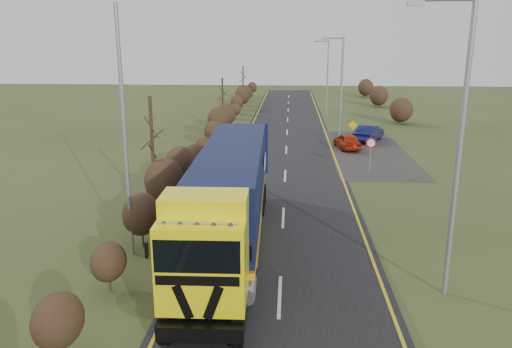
{
  "coord_description": "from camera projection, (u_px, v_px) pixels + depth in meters",
  "views": [
    {
      "loc": [
        0.25,
        -19.69,
        8.66
      ],
      "look_at": [
        -1.39,
        4.21,
        2.21
      ],
      "focal_mm": 35.0,
      "sensor_mm": 36.0,
      "label": 1
    }
  ],
  "objects": [
    {
      "name": "streetlight_near",
      "position": [
        456.0,
        139.0,
        16.2
      ],
      "size": [
        2.12,
        0.2,
        10.02
      ],
      "color": "gray",
      "rests_on": "ground"
    },
    {
      "name": "ground",
      "position": [
        282.0,
        250.0,
        21.23
      ],
      "size": [
        160.0,
        160.0,
        0.0
      ],
      "primitive_type": "plane",
      "color": "#34421C",
      "rests_on": "ground"
    },
    {
      "name": "car_red_hatchback",
      "position": [
        347.0,
        141.0,
        40.83
      ],
      "size": [
        2.18,
        4.01,
        1.29
      ],
      "primitive_type": "imported",
      "rotation": [
        0.0,
        0.0,
        3.32
      ],
      "color": "#9E2207",
      "rests_on": "ground"
    },
    {
      "name": "lane_markings",
      "position": [
        285.0,
        185.0,
        30.56
      ],
      "size": [
        7.52,
        116.0,
        0.01
      ],
      "color": "gold",
      "rests_on": "road"
    },
    {
      "name": "speed_sign",
      "position": [
        371.0,
        149.0,
        32.86
      ],
      "size": [
        0.68,
        0.1,
        2.45
      ],
      "color": "gray",
      "rests_on": "ground"
    },
    {
      "name": "streetlight_far",
      "position": [
        327.0,
        74.0,
        58.97
      ],
      "size": [
        1.85,
        0.18,
        8.68
      ],
      "color": "gray",
      "rests_on": "ground"
    },
    {
      "name": "road",
      "position": [
        285.0,
        184.0,
        30.86
      ],
      "size": [
        8.0,
        120.0,
        0.02
      ],
      "primitive_type": "cube",
      "color": "black",
      "rests_on": "ground"
    },
    {
      "name": "lorry",
      "position": [
        229.0,
        194.0,
        20.8
      ],
      "size": [
        3.0,
        15.44,
        4.29
      ],
      "rotation": [
        0.0,
        0.0,
        0.03
      ],
      "color": "black",
      "rests_on": "ground"
    },
    {
      "name": "streetlight_mid",
      "position": [
        340.0,
        85.0,
        42.58
      ],
      "size": [
        1.91,
        0.18,
        8.96
      ],
      "color": "gray",
      "rests_on": "ground"
    },
    {
      "name": "warning_board",
      "position": [
        353.0,
        129.0,
        42.73
      ],
      "size": [
        0.77,
        0.11,
        2.02
      ],
      "color": "gray",
      "rests_on": "ground"
    },
    {
      "name": "left_pole",
      "position": [
        125.0,
        136.0,
        19.64
      ],
      "size": [
        0.16,
        0.16,
        10.01
      ],
      "primitive_type": "cylinder",
      "color": "gray",
      "rests_on": "ground"
    },
    {
      "name": "layby",
      "position": [
        367.0,
        151.0,
        40.07
      ],
      "size": [
        6.0,
        18.0,
        0.02
      ],
      "primitive_type": "cube",
      "color": "#33302D",
      "rests_on": "ground"
    },
    {
      "name": "hedgerow",
      "position": [
        181.0,
        166.0,
        28.81
      ],
      "size": [
        2.24,
        102.04,
        6.05
      ],
      "color": "black",
      "rests_on": "ground"
    },
    {
      "name": "car_blue_sedan",
      "position": [
        369.0,
        133.0,
        43.88
      ],
      "size": [
        3.22,
        4.54,
        1.42
      ],
      "primitive_type": "imported",
      "rotation": [
        0.0,
        0.0,
        2.7
      ],
      "color": "#0B103F",
      "rests_on": "ground"
    }
  ]
}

